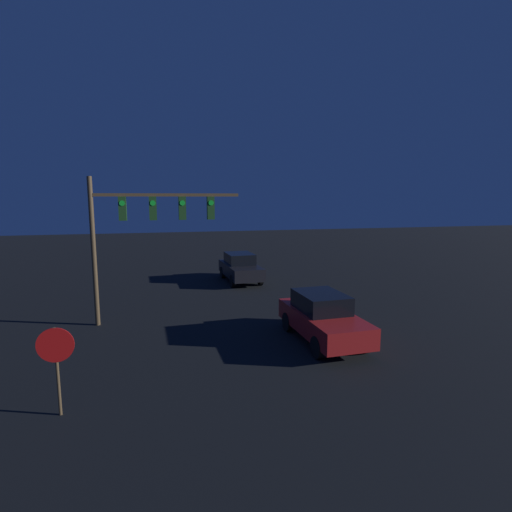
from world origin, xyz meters
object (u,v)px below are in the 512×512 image
object	(u,v)px
car_far	(240,267)
car_near	(322,317)
traffic_signal_mast	(143,221)
stop_sign	(56,355)

from	to	relation	value
car_far	car_near	bearing A→B (deg)	91.33
traffic_signal_mast	stop_sign	distance (m)	7.33
car_near	traffic_signal_mast	distance (m)	7.60
car_near	stop_sign	bearing A→B (deg)	19.34
stop_sign	traffic_signal_mast	bearing A→B (deg)	75.04
stop_sign	car_near	bearing A→B (deg)	21.33
car_near	stop_sign	world-z (taller)	stop_sign
car_near	stop_sign	xyz separation A→B (m)	(-7.65, -2.99, 0.61)
car_near	car_far	bearing A→B (deg)	-87.78
car_far	stop_sign	xyz separation A→B (m)	(-6.90, -13.18, 0.61)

